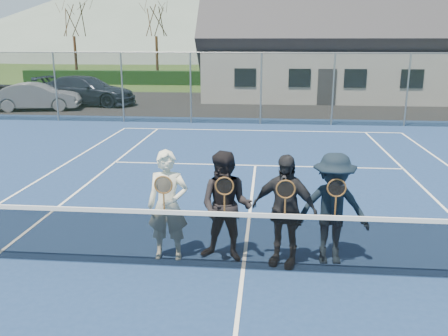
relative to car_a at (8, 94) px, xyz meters
The scene contains 21 objects.
ground 14.10m from the car_a, ahead, with size 220.00×220.00×0.00m, color #2F4C1B.
court_surface 23.03m from the car_a, 52.60° to the right, with size 30.00×30.00×0.02m, color navy.
tarmac_carpark 10.15m from the car_a, ahead, with size 40.00×12.00×0.01m, color black.
hedge_row 19.58m from the car_a, 44.44° to the left, with size 40.00×1.20×1.10m, color black.
hill_west 77.95m from the car_a, 98.17° to the left, with size 110.00×110.00×18.00m, color slate.
hill_centre 84.54m from the car_a, 66.11° to the left, with size 120.00×120.00×22.00m, color slate.
car_a is the anchor object (origin of this frame).
car_b 2.95m from the car_a, 33.06° to the right, with size 1.48×4.24×1.40m, color gray.
car_c 4.29m from the car_a, ahead, with size 2.24×5.51×1.60m, color #181F30.
court_markings 23.03m from the car_a, 52.60° to the right, with size 11.03×23.83×0.01m.
tennis_net 23.02m from the car_a, 52.60° to the right, with size 11.68×0.08×1.10m.
perimeter_fence 14.81m from the car_a, 18.91° to the right, with size 30.07×0.07×3.02m.
clubhouse 19.17m from the car_a, 17.61° to the left, with size 15.60×8.20×7.70m.
tree_a 15.72m from the car_a, 97.81° to the left, with size 3.20×3.20×7.77m.
tree_b 16.37m from the car_a, 71.29° to the left, with size 3.20×3.20×7.77m.
tree_c 22.33m from the car_a, 42.63° to the left, with size 3.20×3.20×7.77m.
tree_d 30.30m from the car_a, 29.52° to the left, with size 3.20×3.20×7.77m.
player_a 22.03m from the car_a, 54.64° to the right, with size 0.67×0.51×1.80m.
player_b 22.56m from the car_a, 52.66° to the right, with size 1.00×0.85×1.80m.
player_c 23.18m from the car_a, 50.98° to the right, with size 1.14×0.77×1.80m.
player_d 23.57m from the car_a, 49.33° to the right, with size 1.19×0.72×1.80m.
Camera 1 is at (0.33, -6.72, 3.47)m, focal length 38.00 mm.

